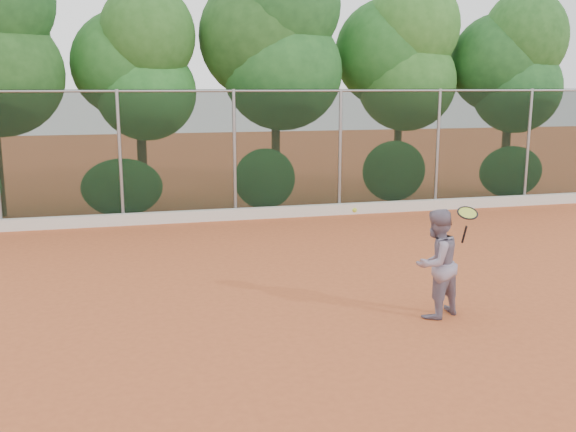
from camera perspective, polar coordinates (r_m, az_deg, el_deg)
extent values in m
plane|color=#BD582C|center=(11.11, 1.25, -7.33)|extent=(80.00, 80.00, 0.00)
cube|color=silver|center=(17.53, -4.59, 0.17)|extent=(24.00, 0.20, 0.30)
imported|color=gray|center=(10.30, 13.01, -4.13)|extent=(1.04, 0.95, 1.73)
cube|color=black|center=(17.47, -4.77, 5.44)|extent=(24.00, 0.01, 3.50)
cylinder|color=gray|center=(17.37, -4.87, 11.02)|extent=(24.00, 0.06, 0.06)
cylinder|color=gray|center=(17.25, -14.69, 5.02)|extent=(0.09, 0.09, 3.50)
cylinder|color=gray|center=(17.47, -4.77, 5.44)|extent=(0.09, 0.09, 3.50)
cylinder|color=gray|center=(18.18, 4.65, 5.68)|extent=(0.09, 0.09, 3.50)
cylinder|color=gray|center=(19.35, 13.15, 5.77)|extent=(0.09, 0.09, 3.50)
cylinder|color=gray|center=(20.88, 20.54, 5.74)|extent=(0.09, 0.09, 3.50)
cylinder|color=#3B2316|center=(19.60, -12.80, 4.23)|extent=(0.28, 0.28, 2.40)
ellipsoid|color=#226322|center=(19.36, -12.48, 10.69)|extent=(2.90, 2.40, 2.80)
ellipsoid|color=#1E551D|center=(19.66, -14.11, 12.97)|extent=(3.20, 2.70, 3.10)
ellipsoid|color=#23531C|center=(19.21, -12.37, 15.48)|extent=(2.70, 2.30, 2.90)
cylinder|color=#462E1B|center=(19.75, -1.09, 5.45)|extent=(0.26, 0.26, 3.00)
ellipsoid|color=#2C722B|center=(19.59, -0.47, 12.72)|extent=(3.60, 3.00, 3.50)
ellipsoid|color=#2E6325|center=(19.82, -2.14, 15.60)|extent=(3.90, 3.20, 3.80)
ellipsoid|color=#286929|center=(19.65, -0.11, 18.28)|extent=(3.20, 2.70, 3.30)
cylinder|color=#3C2B17|center=(21.24, 9.68, 5.31)|extent=(0.24, 0.24, 2.70)
ellipsoid|color=#275D20|center=(21.11, 10.52, 11.63)|extent=(3.20, 2.70, 3.10)
ellipsoid|color=#1B511C|center=(21.21, 9.00, 14.12)|extent=(3.50, 2.90, 3.40)
ellipsoid|color=#296021|center=(21.14, 11.07, 16.23)|extent=(3.00, 2.50, 3.10)
cylinder|color=#482F1B|center=(22.64, 18.73, 4.98)|extent=(0.28, 0.28, 2.50)
ellipsoid|color=#2A6E2C|center=(22.54, 19.68, 10.64)|extent=(3.00, 2.50, 2.90)
ellipsoid|color=#266125|center=(22.54, 18.31, 12.76)|extent=(3.30, 2.80, 3.20)
ellipsoid|color=#33702A|center=(22.56, 20.33, 14.67)|extent=(2.80, 2.40, 3.00)
ellipsoid|color=#2D6C29|center=(18.16, -14.53, 2.47)|extent=(2.20, 1.16, 1.60)
ellipsoid|color=#2C732C|center=(18.53, -2.07, 3.32)|extent=(1.80, 1.04, 1.76)
ellipsoid|color=#2D6627|center=(19.72, 9.40, 3.97)|extent=(2.00, 1.10, 1.84)
ellipsoid|color=#296125|center=(21.63, 19.20, 3.74)|extent=(2.16, 1.12, 1.64)
cylinder|color=black|center=(10.26, 15.41, -1.59)|extent=(0.07, 0.19, 0.31)
torus|color=black|center=(10.14, 15.68, 0.26)|extent=(0.37, 0.35, 0.17)
cylinder|color=#B6C83B|center=(10.14, 15.68, 0.26)|extent=(0.31, 0.29, 0.13)
sphere|color=#B9C92D|center=(9.64, 5.94, 0.52)|extent=(0.07, 0.07, 0.07)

